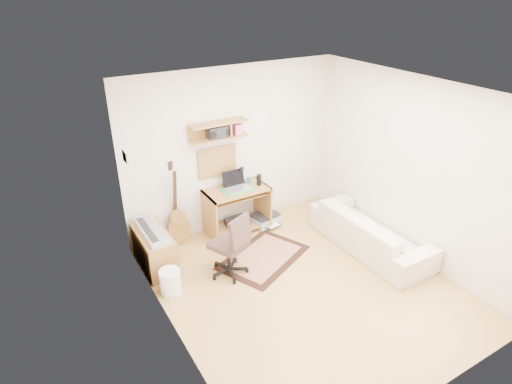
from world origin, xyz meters
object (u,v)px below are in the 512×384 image
cabinet (154,249)px  printer (265,219)px  task_chair (229,244)px  sofa (371,226)px  desk (237,210)px

cabinet → printer: 1.99m
task_chair → cabinet: size_ratio=1.07×
task_chair → cabinet: bearing=115.5°
cabinet → sofa: sofa is taller
desk → cabinet: desk is taller
desk → task_chair: size_ratio=1.04×
task_chair → desk: bearing=31.7°
task_chair → printer: 1.51m
task_chair → sofa: task_chair is taller
cabinet → sofa: (2.96, -1.22, 0.12)m
printer → desk: bearing=163.7°
sofa → task_chair: bearing=76.2°
cabinet → task_chair: bearing=-40.2°
cabinet → sofa: bearing=-22.5°
desk → sofa: size_ratio=0.50×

